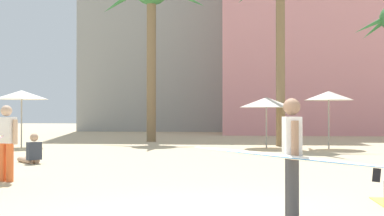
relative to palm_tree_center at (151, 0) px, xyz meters
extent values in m
cube|color=pink|center=(11.59, 11.25, -0.15)|extent=(16.05, 8.31, 14.75)
cylinder|color=brown|center=(6.48, -2.81, -3.44)|extent=(0.41, 0.41, 8.16)
cylinder|color=brown|center=(0.00, -0.01, -3.39)|extent=(0.49, 0.49, 8.26)
cone|color=#387A3D|center=(-0.21, 1.69, 0.24)|extent=(0.77, 2.62, 1.42)
cone|color=#387A3D|center=(-1.62, 0.30, 0.11)|extent=(2.54, 0.91, 1.65)
cone|color=#387A3D|center=(11.69, 0.79, -1.62)|extent=(1.22, 1.46, 1.08)
cone|color=#387A3D|center=(11.25, 0.03, -1.56)|extent=(1.68, 0.42, 0.99)
cylinder|color=gray|center=(-4.86, -4.76, -6.27)|extent=(0.06, 0.06, 2.50)
cone|color=white|center=(-4.86, -4.76, -5.22)|extent=(2.24, 2.24, 0.39)
cylinder|color=gray|center=(8.34, -4.24, -6.31)|extent=(0.06, 0.06, 2.43)
cone|color=beige|center=(8.34, -4.24, -5.29)|extent=(2.04, 2.04, 0.38)
cylinder|color=gray|center=(5.76, -4.03, -6.43)|extent=(0.06, 0.06, 2.19)
cone|color=beige|center=(5.76, -4.03, -5.55)|extent=(2.31, 2.31, 0.43)
cylinder|color=tan|center=(-1.87, -10.80, -7.44)|extent=(0.73, 0.70, 0.16)
cylinder|color=tan|center=(-1.73, -10.66, -7.44)|extent=(0.73, 0.70, 0.16)
cube|color=#333842|center=(-1.49, -11.02, -7.14)|extent=(0.43, 0.44, 0.52)
sphere|color=tan|center=(-1.49, -11.02, -6.74)|extent=(0.34, 0.34, 0.24)
cylinder|color=#3D3D42|center=(5.23, -17.76, -7.08)|extent=(0.17, 0.17, 0.89)
cylinder|color=#3D3D42|center=(5.22, -17.56, -7.08)|extent=(0.17, 0.17, 0.89)
cube|color=white|center=(5.22, -17.66, -6.36)|extent=(0.24, 0.41, 0.56)
sphere|color=#936B51|center=(5.22, -17.66, -5.94)|extent=(0.25, 0.25, 0.24)
cylinder|color=#936B51|center=(5.24, -17.91, -6.39)|extent=(0.11, 0.11, 0.53)
cylinder|color=#936B51|center=(5.21, -17.41, -6.39)|extent=(0.11, 0.11, 0.53)
ellipsoid|color=white|center=(5.22, -17.96, -6.62)|extent=(2.70, 0.32, 0.32)
ellipsoid|color=#1968B1|center=(5.22, -17.96, -6.62)|extent=(2.71, 0.35, 0.30)
cube|color=black|center=(6.29, -17.95, -6.85)|extent=(0.12, 0.02, 0.19)
cylinder|color=orange|center=(-0.47, -14.54, -7.10)|extent=(0.20, 0.20, 0.84)
cylinder|color=orange|center=(-0.66, -14.49, -7.10)|extent=(0.20, 0.20, 0.84)
cube|color=white|center=(-0.56, -14.52, -6.40)|extent=(0.45, 0.33, 0.57)
sphere|color=#D1A889|center=(-0.56, -14.52, -5.97)|extent=(0.30, 0.30, 0.24)
cylinder|color=#D1A889|center=(-0.33, -14.59, -6.44)|extent=(0.12, 0.12, 0.54)
camera|label=1|loc=(4.44, -24.29, -6.03)|focal=43.62mm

